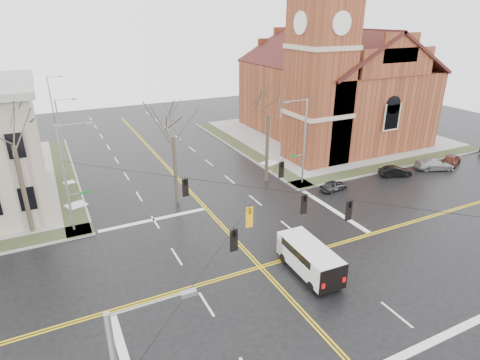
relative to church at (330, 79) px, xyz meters
name	(u,v)px	position (x,y,z in m)	size (l,w,h in m)	color
ground	(260,267)	(-24.76, -24.78, -8.43)	(120.00, 120.00, 0.00)	black
sidewalks	(260,266)	(-24.76, -24.78, -8.36)	(80.00, 80.00, 0.17)	gray
road_markings	(260,267)	(-24.76, -24.78, -8.43)	(100.00, 100.00, 0.01)	gold
church	(330,79)	(0.00, 0.00, 0.00)	(24.28, 27.48, 27.50)	brown
signal_pole_ne	(303,140)	(-13.44, -13.28, -3.48)	(2.75, 0.22, 9.00)	gray
signal_pole_nw	(67,176)	(-36.09, -13.28, -3.48)	(2.75, 0.22, 9.00)	gray
span_wires	(262,188)	(-24.76, -24.78, -2.23)	(23.02, 23.02, 0.03)	black
traffic_signals	(267,202)	(-24.76, -25.45, -2.98)	(8.21, 8.26, 1.30)	black
streetlight_north_a	(62,131)	(-35.42, 3.22, -3.97)	(2.30, 0.20, 8.00)	gray
streetlight_north_b	(52,100)	(-35.42, 23.22, -3.97)	(2.30, 0.20, 8.00)	gray
cargo_van	(308,256)	(-22.07, -26.66, -7.18)	(2.34, 5.65, 2.12)	white
parked_car_a	(333,186)	(-11.40, -16.21, -7.90)	(1.26, 3.13, 1.07)	black
parked_car_b	(395,171)	(-2.72, -16.15, -7.85)	(1.23, 3.52, 1.16)	black
parked_car_c	(434,164)	(3.02, -16.63, -7.80)	(1.78, 4.38, 1.27)	#9F9FA1
parked_car_d	(451,159)	(6.24, -16.40, -7.76)	(1.60, 3.98, 1.35)	#512017
tree_nw_far	(12,139)	(-39.39, -11.98, -0.34)	(4.00, 4.00, 11.18)	#342A21
tree_nw_near	(173,133)	(-26.81, -12.01, -1.42)	(4.00, 4.00, 9.66)	#342A21
tree_ne	(268,111)	(-16.49, -11.17, -0.62)	(4.00, 4.00, 10.78)	#342A21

